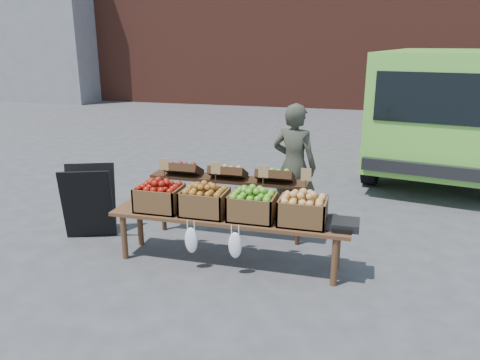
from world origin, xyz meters
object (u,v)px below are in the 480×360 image
(crate_russet_pears, at_px, (205,202))
(back_table, at_px, (228,199))
(crate_golden_apples, at_px, (159,198))
(crate_green_apples, at_px, (303,211))
(crate_red_apples, at_px, (252,207))
(weighing_scale, at_px, (343,224))
(chalkboard_sign, at_px, (89,202))
(delivery_van, at_px, (444,112))
(vendor, at_px, (294,166))
(display_bench, at_px, (228,240))

(crate_russet_pears, bearing_deg, back_table, 85.29)
(crate_golden_apples, bearing_deg, crate_green_apples, 0.00)
(crate_red_apples, relative_size, weighing_scale, 1.47)
(chalkboard_sign, height_order, crate_golden_apples, chalkboard_sign)
(delivery_van, xyz_separation_m, weighing_scale, (-1.59, -5.01, -0.53))
(vendor, xyz_separation_m, display_bench, (-0.52, -1.35, -0.56))
(back_table, xyz_separation_m, crate_green_apples, (1.04, -0.72, 0.19))
(display_bench, bearing_deg, vendor, 68.98)
(crate_russet_pears, relative_size, crate_green_apples, 1.00)
(back_table, relative_size, crate_russet_pears, 4.20)
(crate_red_apples, bearing_deg, vendor, 79.76)
(chalkboard_sign, relative_size, back_table, 0.45)
(delivery_van, distance_m, display_bench, 5.83)
(chalkboard_sign, xyz_separation_m, crate_green_apples, (2.76, -0.27, 0.24))
(back_table, height_order, crate_green_apples, back_table)
(crate_red_apples, distance_m, weighing_scale, 0.98)
(crate_golden_apples, xyz_separation_m, crate_russet_pears, (0.55, 0.00, 0.00))
(display_bench, xyz_separation_m, crate_red_apples, (0.28, 0.00, 0.42))
(crate_red_apples, bearing_deg, display_bench, 180.00)
(chalkboard_sign, relative_size, weighing_scale, 2.79)
(vendor, distance_m, crate_golden_apples, 1.91)
(back_table, height_order, display_bench, back_table)
(back_table, distance_m, crate_red_apples, 0.89)
(back_table, relative_size, crate_golden_apples, 4.20)
(vendor, xyz_separation_m, chalkboard_sign, (-2.46, -1.08, -0.37))
(crate_golden_apples, relative_size, crate_russet_pears, 1.00)
(chalkboard_sign, height_order, crate_red_apples, chalkboard_sign)
(vendor, bearing_deg, weighing_scale, 132.36)
(chalkboard_sign, distance_m, display_bench, 1.97)
(crate_russet_pears, relative_size, crate_red_apples, 1.00)
(crate_russet_pears, height_order, weighing_scale, crate_russet_pears)
(back_table, xyz_separation_m, crate_red_apples, (0.49, -0.72, 0.19))
(crate_golden_apples, bearing_deg, crate_russet_pears, 0.00)
(delivery_van, xyz_separation_m, crate_russet_pears, (-3.11, -5.01, -0.43))
(vendor, xyz_separation_m, crate_russet_pears, (-0.79, -1.35, -0.13))
(delivery_van, bearing_deg, crate_green_apples, -101.14)
(crate_russet_pears, bearing_deg, crate_red_apples, 0.00)
(chalkboard_sign, bearing_deg, vendor, 1.98)
(crate_golden_apples, distance_m, crate_russet_pears, 0.55)
(vendor, relative_size, back_table, 0.80)
(vendor, bearing_deg, crate_green_apples, 116.70)
(chalkboard_sign, xyz_separation_m, crate_golden_apples, (1.11, -0.27, 0.24))
(chalkboard_sign, bearing_deg, crate_russet_pears, -31.02)
(crate_golden_apples, distance_m, weighing_scale, 2.08)
(vendor, xyz_separation_m, crate_red_apples, (-0.24, -1.35, -0.13))
(crate_russet_pears, xyz_separation_m, crate_green_apples, (1.10, 0.00, 0.00))
(crate_green_apples, bearing_deg, chalkboard_sign, 174.32)
(vendor, height_order, chalkboard_sign, vendor)
(crate_russet_pears, height_order, crate_green_apples, same)
(chalkboard_sign, bearing_deg, back_table, -7.17)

